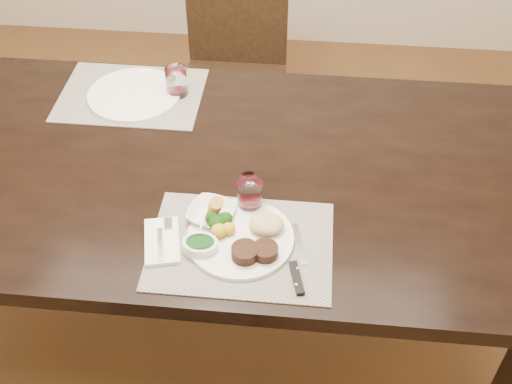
# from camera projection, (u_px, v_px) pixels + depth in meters

# --- Properties ---
(ground_plane) EXTENTS (4.50, 4.50, 0.00)m
(ground_plane) POSITION_uv_depth(u_px,v_px,m) (207.00, 317.00, 2.37)
(ground_plane) COLOR #462C16
(ground_plane) RESTS_ON ground
(dining_table) EXTENTS (2.00, 1.00, 0.75)m
(dining_table) POSITION_uv_depth(u_px,v_px,m) (195.00, 185.00, 1.90)
(dining_table) COLOR black
(dining_table) RESTS_ON ground
(chair_far) EXTENTS (0.42, 0.42, 0.90)m
(chair_far) POSITION_uv_depth(u_px,v_px,m) (235.00, 63.00, 2.69)
(chair_far) COLOR black
(chair_far) RESTS_ON ground
(placemat_near) EXTENTS (0.46, 0.34, 0.00)m
(placemat_near) POSITION_uv_depth(u_px,v_px,m) (241.00, 245.00, 1.62)
(placemat_near) COLOR gray
(placemat_near) RESTS_ON dining_table
(placemat_far) EXTENTS (0.46, 0.34, 0.00)m
(placemat_far) POSITION_uv_depth(u_px,v_px,m) (131.00, 95.00, 2.09)
(placemat_far) COLOR gray
(placemat_far) RESTS_ON dining_table
(dinner_plate) EXTENTS (0.27, 0.27, 0.05)m
(dinner_plate) POSITION_uv_depth(u_px,v_px,m) (245.00, 237.00, 1.62)
(dinner_plate) COLOR white
(dinner_plate) RESTS_ON placemat_near
(napkin_fork) EXTENTS (0.12, 0.17, 0.02)m
(napkin_fork) POSITION_uv_depth(u_px,v_px,m) (162.00, 241.00, 1.62)
(napkin_fork) COLOR white
(napkin_fork) RESTS_ON placemat_near
(steak_knife) EXTENTS (0.05, 0.23, 0.01)m
(steak_knife) POSITION_uv_depth(u_px,v_px,m) (297.00, 270.00, 1.55)
(steak_knife) COLOR silver
(steak_knife) RESTS_ON placemat_near
(cracker_bowl) EXTENTS (0.15, 0.15, 0.05)m
(cracker_bowl) POSITION_uv_depth(u_px,v_px,m) (211.00, 213.00, 1.68)
(cracker_bowl) COLOR white
(cracker_bowl) RESTS_ON placemat_near
(sauce_ramekin) EXTENTS (0.09, 0.13, 0.07)m
(sauce_ramekin) POSITION_uv_depth(u_px,v_px,m) (200.00, 246.00, 1.59)
(sauce_ramekin) COLOR white
(sauce_ramekin) RESTS_ON placemat_near
(wine_glass_near) EXTENTS (0.07, 0.07, 0.09)m
(wine_glass_near) POSITION_uv_depth(u_px,v_px,m) (250.00, 195.00, 1.69)
(wine_glass_near) COLOR silver
(wine_glass_near) RESTS_ON placemat_near
(far_plate) EXTENTS (0.30, 0.30, 0.01)m
(far_plate) POSITION_uv_depth(u_px,v_px,m) (134.00, 95.00, 2.08)
(far_plate) COLOR white
(far_plate) RESTS_ON placemat_far
(wine_glass_far) EXTENTS (0.07, 0.07, 0.10)m
(wine_glass_far) POSITION_uv_depth(u_px,v_px,m) (177.00, 83.00, 2.06)
(wine_glass_far) COLOR silver
(wine_glass_far) RESTS_ON placemat_far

